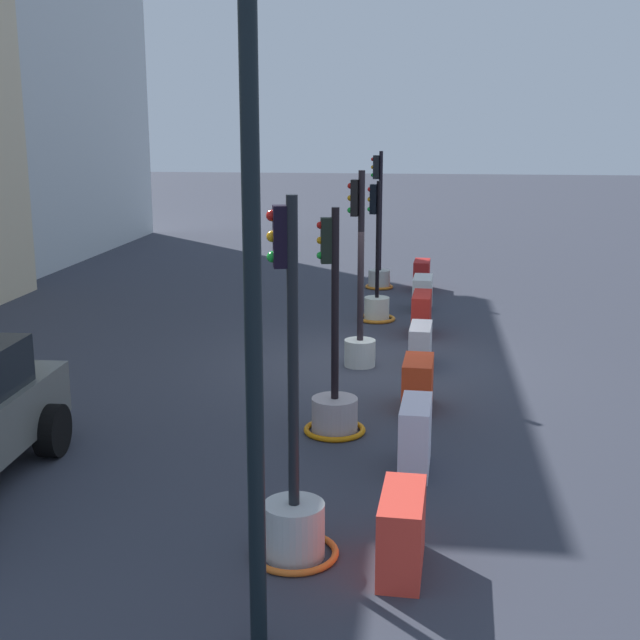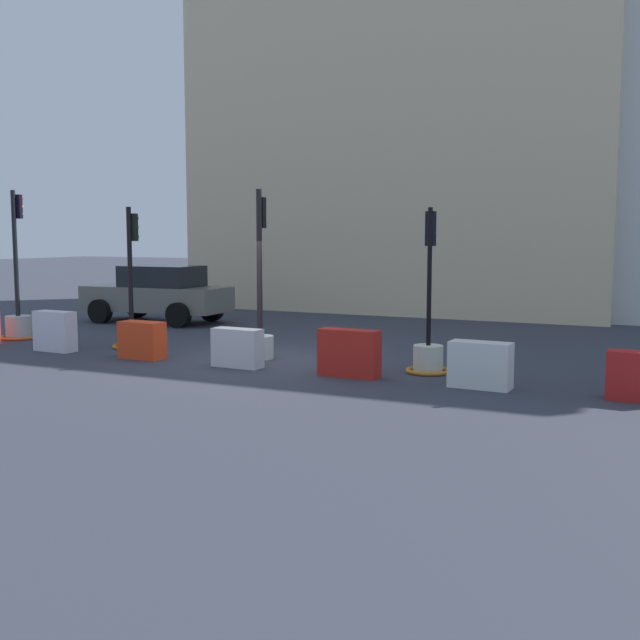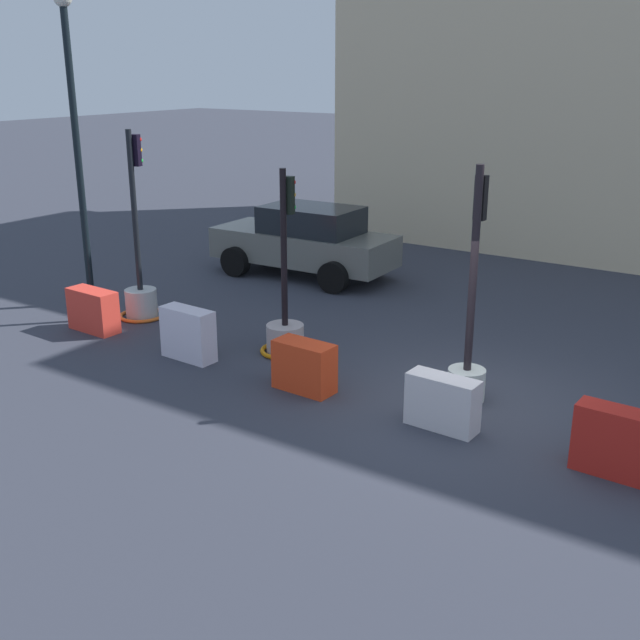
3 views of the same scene
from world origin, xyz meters
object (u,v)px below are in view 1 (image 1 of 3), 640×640
(construction_barrier_2, at_px, (418,384))
(traffic_light_4, at_px, (379,265))
(construction_barrier_0, at_px, (402,532))
(traffic_light_1, at_px, (334,399))
(construction_barrier_5, at_px, (423,293))
(construction_barrier_1, at_px, (415,436))
(construction_barrier_3, at_px, (420,346))
(street_lamp_post, at_px, (251,201))
(traffic_light_2, at_px, (360,323))
(construction_barrier_4, at_px, (422,314))
(traffic_light_3, at_px, (376,298))
(traffic_light_0, at_px, (293,501))
(construction_barrier_6, at_px, (422,275))

(construction_barrier_2, bearing_deg, traffic_light_4, 6.77)
(construction_barrier_0, bearing_deg, traffic_light_1, 16.12)
(traffic_light_1, height_order, construction_barrier_5, traffic_light_1)
(traffic_light_1, relative_size, construction_barrier_1, 3.18)
(construction_barrier_3, bearing_deg, traffic_light_1, 161.61)
(street_lamp_post, bearing_deg, traffic_light_1, -0.90)
(traffic_light_2, height_order, construction_barrier_1, traffic_light_2)
(traffic_light_1, distance_m, construction_barrier_3, 3.83)
(construction_barrier_3, relative_size, construction_barrier_4, 0.89)
(traffic_light_3, height_order, construction_barrier_5, traffic_light_3)
(construction_barrier_3, bearing_deg, traffic_light_0, 170.37)
(traffic_light_1, xyz_separation_m, traffic_light_4, (11.14, -0.02, 0.12))
(traffic_light_2, relative_size, construction_barrier_4, 3.06)
(construction_barrier_0, height_order, street_lamp_post, street_lamp_post)
(traffic_light_1, bearing_deg, traffic_light_3, -1.41)
(construction_barrier_1, relative_size, construction_barrier_5, 0.96)
(construction_barrier_4, bearing_deg, construction_barrier_1, 179.84)
(construction_barrier_2, distance_m, construction_barrier_4, 4.81)
(traffic_light_3, bearing_deg, construction_barrier_6, -14.65)
(traffic_light_0, distance_m, construction_barrier_3, 7.38)
(traffic_light_3, distance_m, construction_barrier_3, 3.77)
(construction_barrier_5, bearing_deg, construction_barrier_0, 179.45)
(construction_barrier_1, bearing_deg, construction_barrier_3, -0.23)
(traffic_light_2, height_order, construction_barrier_2, traffic_light_2)
(traffic_light_1, bearing_deg, construction_barrier_4, -11.28)
(construction_barrier_5, height_order, street_lamp_post, street_lamp_post)
(construction_barrier_1, xyz_separation_m, construction_barrier_6, (12.27, 0.02, -0.06))
(traffic_light_0, distance_m, construction_barrier_6, 14.74)
(construction_barrier_6, xyz_separation_m, street_lamp_post, (-16.29, 1.25, 3.43))
(traffic_light_0, xyz_separation_m, construction_barrier_6, (14.69, -1.20, -0.22))
(traffic_light_2, distance_m, construction_barrier_4, 2.81)
(traffic_light_3, xyz_separation_m, street_lamp_post, (-12.50, 0.26, 3.32))
(traffic_light_4, bearing_deg, construction_barrier_1, -174.59)
(traffic_light_1, height_order, street_lamp_post, street_lamp_post)
(construction_barrier_3, bearing_deg, construction_barrier_1, 179.77)
(traffic_light_1, distance_m, construction_barrier_4, 6.17)
(construction_barrier_3, bearing_deg, traffic_light_2, 96.19)
(traffic_light_4, xyz_separation_m, construction_barrier_4, (-5.08, -1.19, -0.19))
(construction_barrier_1, xyz_separation_m, construction_barrier_4, (7.28, -0.02, -0.01))
(construction_barrier_1, distance_m, construction_barrier_3, 4.85)
(traffic_light_3, xyz_separation_m, traffic_light_4, (3.88, 0.16, 0.13))
(construction_barrier_1, bearing_deg, traffic_light_3, 6.78)
(construction_barrier_0, relative_size, construction_barrier_2, 1.08)
(traffic_light_0, relative_size, construction_barrier_0, 3.46)
(construction_barrier_4, height_order, construction_barrier_5, construction_barrier_4)
(traffic_light_2, relative_size, construction_barrier_5, 3.34)
(street_lamp_post, bearing_deg, traffic_light_4, -0.34)
(traffic_light_2, relative_size, traffic_light_4, 0.98)
(construction_barrier_1, distance_m, construction_barrier_6, 12.27)
(traffic_light_4, bearing_deg, construction_barrier_6, -94.59)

